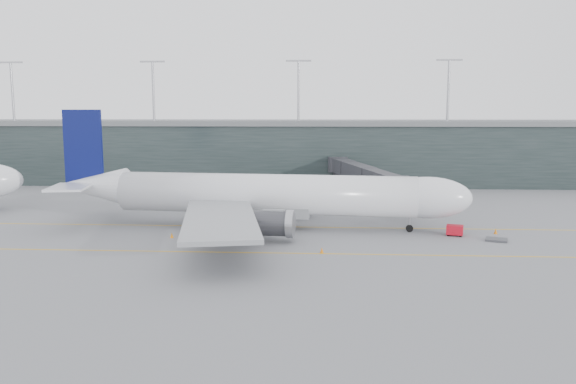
{
  "coord_description": "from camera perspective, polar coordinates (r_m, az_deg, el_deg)",
  "views": [
    {
      "loc": [
        10.4,
        -86.81,
        17.01
      ],
      "look_at": [
        5.55,
        -4.0,
        5.32
      ],
      "focal_mm": 35.0,
      "sensor_mm": 36.0,
      "label": 1
    }
  ],
  "objects": [
    {
      "name": "cone_wing_port",
      "position": [
        99.63,
        1.83,
        -1.58
      ],
      "size": [
        0.49,
        0.49,
        0.78
      ],
      "primitive_type": "cone",
      "color": "#F5580D",
      "rests_on": "ground"
    },
    {
      "name": "uld_a",
      "position": [
        100.28,
        -6.23,
        -1.21
      ],
      "size": [
        2.32,
        1.96,
        1.92
      ],
      "rotation": [
        0.0,
        0.0,
        -0.14
      ],
      "color": "#36363B",
      "rests_on": "ground"
    },
    {
      "name": "main_aircraft",
      "position": [
        83.57,
        -2.58,
        -0.3
      ],
      "size": [
        62.61,
        58.57,
        17.55
      ],
      "rotation": [
        0.0,
        0.0,
        -0.09
      ],
      "color": "silver",
      "rests_on": "ground"
    },
    {
      "name": "terminal",
      "position": [
        145.49,
        -0.76,
        4.32
      ],
      "size": [
        240.0,
        36.0,
        29.0
      ],
      "color": "black",
      "rests_on": "ground"
    },
    {
      "name": "taxiline_b",
      "position": [
        69.72,
        -5.36,
        -6.13
      ],
      "size": [
        160.0,
        0.25,
        0.02
      ],
      "primitive_type": "cube",
      "color": "gold",
      "rests_on": "ground"
    },
    {
      "name": "ground",
      "position": [
        89.07,
        -3.42,
        -3.0
      ],
      "size": [
        320.0,
        320.0,
        0.0
      ],
      "primitive_type": "plane",
      "color": "slate",
      "rests_on": "ground"
    },
    {
      "name": "cone_wing_stbd",
      "position": [
        69.22,
        3.46,
        -5.92
      ],
      "size": [
        0.44,
        0.44,
        0.71
      ],
      "primitive_type": "cone",
      "color": "orange",
      "rests_on": "ground"
    },
    {
      "name": "uld_b",
      "position": [
        101.56,
        -4.31,
        -1.03
      ],
      "size": [
        2.68,
        2.39,
        2.03
      ],
      "rotation": [
        0.0,
        0.0,
        -0.32
      ],
      "color": "#36363B",
      "rests_on": "ground"
    },
    {
      "name": "cone_tail",
      "position": [
        78.9,
        -11.72,
        -4.32
      ],
      "size": [
        0.47,
        0.47,
        0.74
      ],
      "primitive_type": "cone",
      "color": "orange",
      "rests_on": "ground"
    },
    {
      "name": "gse_cart",
      "position": [
        81.79,
        16.58,
        -3.71
      ],
      "size": [
        2.55,
        2.0,
        1.52
      ],
      "rotation": [
        0.0,
        0.0,
        -0.29
      ],
      "color": "red",
      "rests_on": "ground"
    },
    {
      "name": "taxiline_a",
      "position": [
        85.18,
        -3.73,
        -3.51
      ],
      "size": [
        160.0,
        0.25,
        0.02
      ],
      "primitive_type": "cube",
      "color": "gold",
      "rests_on": "ground"
    },
    {
      "name": "cone_nose",
      "position": [
        85.0,
        20.35,
        -3.75
      ],
      "size": [
        0.5,
        0.5,
        0.8
      ],
      "primitive_type": "cone",
      "color": "orange",
      "rests_on": "ground"
    },
    {
      "name": "jet_bridge",
      "position": [
        113.25,
        7.64,
        2.07
      ],
      "size": [
        13.98,
        46.85,
        7.21
      ],
      "rotation": [
        0.0,
        0.0,
        0.23
      ],
      "color": "#2C2C31",
      "rests_on": "ground"
    },
    {
      "name": "taxiline_lead_main",
      "position": [
        108.29,
        0.45,
        -1.01
      ],
      "size": [
        0.25,
        60.0,
        0.02
      ],
      "primitive_type": "cube",
      "color": "gold",
      "rests_on": "ground"
    },
    {
      "name": "uld_c",
      "position": [
        99.94,
        -2.58,
        -1.19
      ],
      "size": [
        2.29,
        1.9,
        1.95
      ],
      "rotation": [
        0.0,
        0.0,
        -0.09
      ],
      "color": "#36363B",
      "rests_on": "ground"
    },
    {
      "name": "baggage_dolly",
      "position": [
        80.57,
        20.41,
        -4.56
      ],
      "size": [
        3.33,
        2.99,
        0.28
      ],
      "primitive_type": "cube",
      "rotation": [
        0.0,
        0.0,
        -0.34
      ],
      "color": "#3C3D42",
      "rests_on": "ground"
    }
  ]
}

